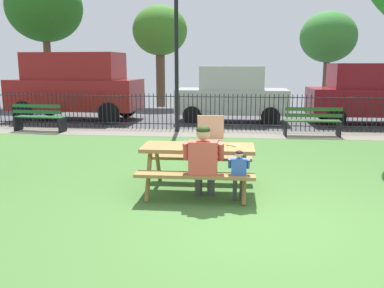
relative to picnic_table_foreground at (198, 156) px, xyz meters
name	(u,v)px	position (x,y,z in m)	size (l,w,h in m)	color
ground	(252,183)	(0.90, 0.65, -0.61)	(28.00, 11.69, 0.02)	#426C31
cobblestone_walkway	(246,134)	(0.90, 5.80, -0.60)	(28.00, 1.40, 0.01)	slate
street_asphalt	(244,118)	(0.90, 9.57, -0.60)	(28.00, 6.15, 0.01)	#424247
picnic_table_foreground	(198,156)	(0.00, 0.00, 0.00)	(1.81, 1.50, 0.79)	olive
pizza_box_open	(210,138)	(0.19, 0.10, 0.29)	(0.44, 0.52, 0.48)	tan
pizza_slice_on_table	(234,145)	(0.58, 0.13, 0.18)	(0.27, 0.30, 0.02)	#E3C64C
adult_at_table	(204,160)	(0.13, -0.50, 0.06)	(0.61, 0.59, 1.19)	#4B4B4B
child_at_table	(239,171)	(0.66, -0.52, -0.09)	(0.32, 0.31, 0.83)	#484848
iron_fence_streetside	(246,112)	(0.90, 6.50, -0.02)	(18.66, 0.03, 1.14)	black
park_bench_left	(39,118)	(-5.47, 5.66, -0.18)	(1.63, 0.61, 0.85)	#225B2F
park_bench_center	(312,122)	(2.78, 5.66, -0.18)	(1.61, 0.50, 0.85)	#315928
lamp_post_walkway	(176,41)	(-1.22, 6.05, 2.14)	(0.28, 0.28, 4.54)	black
parked_car_far_left	(76,85)	(-5.33, 8.36, 0.71)	(4.79, 2.25, 2.46)	maroon
parked_car_left	(232,94)	(0.42, 8.36, 0.41)	(3.92, 1.86, 1.98)	beige
parked_car_center	(378,92)	(5.40, 8.36, 0.50)	(4.63, 2.00, 2.08)	maroon
far_tree_left	(44,8)	(-8.70, 13.43, 4.09)	(3.62, 3.62, 6.34)	brown
far_tree_midleft	(160,32)	(-3.08, 13.43, 2.93)	(2.57, 2.57, 4.76)	brown
far_tree_center	(328,37)	(4.66, 13.43, 2.63)	(2.53, 2.53, 4.39)	brown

